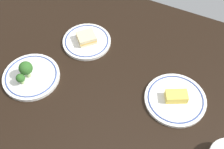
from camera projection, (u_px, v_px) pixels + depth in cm
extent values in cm
cube|color=black|center=(112.00, 81.00, 112.02)|extent=(136.17, 97.02, 4.00)
cylinder|color=white|center=(175.00, 99.00, 104.00)|extent=(22.27, 22.27, 1.19)
torus|color=#33478C|center=(176.00, 99.00, 103.52)|extent=(20.10, 20.10, 0.50)
cube|color=#F2D14C|center=(176.00, 96.00, 102.28)|extent=(8.87, 7.44, 3.06)
cylinder|color=white|center=(31.00, 77.00, 109.80)|extent=(21.63, 21.63, 1.41)
torus|color=#33478C|center=(31.00, 76.00, 109.23)|extent=(19.53, 19.53, 0.50)
cylinder|color=#9EBC72|center=(28.00, 73.00, 108.01)|extent=(1.79, 1.79, 2.87)
sphere|color=#2D6023|center=(26.00, 68.00, 105.29)|extent=(5.11, 5.11, 5.11)
cylinder|color=#9EBC72|center=(22.00, 81.00, 106.44)|extent=(1.18, 1.18, 1.94)
sphere|color=#2D6023|center=(20.00, 78.00, 104.64)|extent=(3.36, 3.36, 3.36)
cylinder|color=white|center=(87.00, 42.00, 120.46)|extent=(20.06, 20.06, 1.26)
torus|color=#33478C|center=(87.00, 40.00, 119.94)|extent=(18.15, 18.15, 0.50)
cube|color=beige|center=(87.00, 39.00, 119.46)|extent=(9.68, 9.70, 1.20)
cube|color=#E5B24C|center=(86.00, 38.00, 118.65)|extent=(9.68, 9.70, 0.80)
cube|color=beige|center=(86.00, 36.00, 117.84)|extent=(9.68, 9.70, 1.20)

